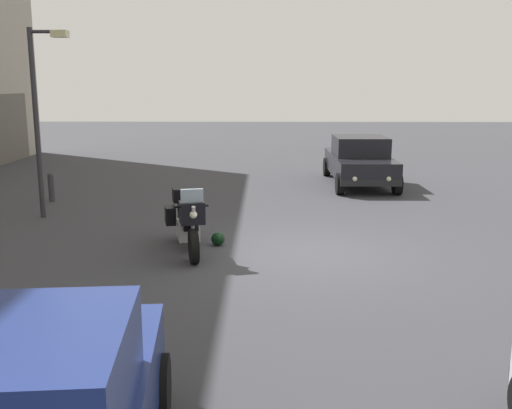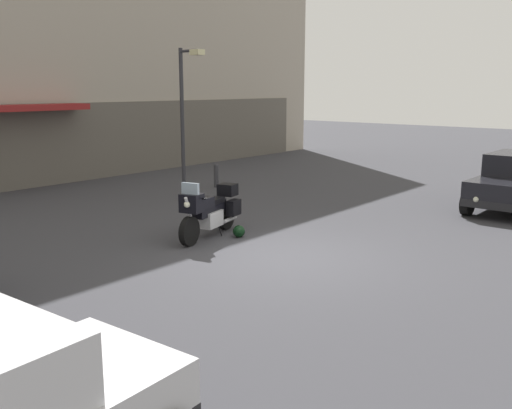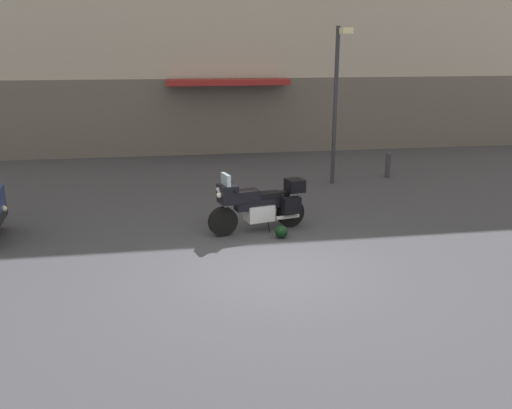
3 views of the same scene
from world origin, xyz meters
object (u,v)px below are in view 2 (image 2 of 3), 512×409
helmet (239,231)px  bollard_curbside (216,175)px  streetlamp_curbside (185,108)px  motorcycle (209,210)px

helmet → bollard_curbside: (4.43, 4.97, 0.30)m
streetlamp_curbside → bollard_curbside: size_ratio=5.47×
motorcycle → helmet: motorcycle is taller
motorcycle → streetlamp_curbside: streetlamp_curbside is taller
streetlamp_curbside → bollard_curbside: 3.08m
motorcycle → bollard_curbside: motorcycle is taller
helmet → streetlamp_curbside: size_ratio=0.06×
helmet → motorcycle: bearing=124.7°
bollard_curbside → motorcycle: bearing=-137.5°
bollard_curbside → streetlamp_curbside: bearing=-162.0°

